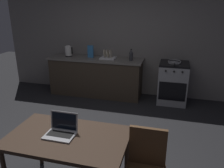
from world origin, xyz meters
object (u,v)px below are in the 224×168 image
at_px(cereal_box, 91,51).
at_px(bottle, 131,55).
at_px(laptop, 61,131).
at_px(electric_kettle, 68,51).
at_px(dish_rack, 108,57).
at_px(stove_oven, 173,83).
at_px(dining_table, 68,142).
at_px(frying_pan, 174,62).
at_px(chair, 146,166).

bearing_deg(cereal_box, bottle, -4.21).
bearing_deg(laptop, electric_kettle, 108.50).
bearing_deg(dish_rack, stove_oven, -0.10).
distance_m(laptop, bottle, 2.86).
xyz_separation_m(dining_table, electric_kettle, (-1.33, 2.90, 0.36)).
height_order(dining_table, dish_rack, dish_rack).
bearing_deg(electric_kettle, dish_rack, 0.00).
bearing_deg(cereal_box, stove_oven, -0.69).
bearing_deg(electric_kettle, laptop, -66.54).
bearing_deg(bottle, dish_rack, 174.65).
xyz_separation_m(laptop, bottle, (0.24, 2.84, 0.24)).
height_order(laptop, frying_pan, laptop).
bearing_deg(electric_kettle, dining_table, -65.35).
relative_size(chair, electric_kettle, 3.55).
bearing_deg(electric_kettle, stove_oven, -0.06).
distance_m(laptop, dish_rack, 2.91).
xyz_separation_m(stove_oven, frying_pan, (-0.01, -0.03, 0.47)).
bearing_deg(chair, laptop, -179.65).
distance_m(dining_table, laptop, 0.14).
relative_size(chair, laptop, 2.81).
bearing_deg(dining_table, laptop, 168.49).
xyz_separation_m(laptop, electric_kettle, (-1.25, 2.89, 0.24)).
bearing_deg(dish_rack, bottle, -5.35).
bearing_deg(dining_table, chair, -1.43).
relative_size(laptop, dish_rack, 0.94).
bearing_deg(laptop, dish_rack, 90.88).
distance_m(electric_kettle, cereal_box, 0.54).
xyz_separation_m(dining_table, cereal_box, (-0.79, 2.92, 0.38)).
bearing_deg(dish_rack, frying_pan, -1.10).
bearing_deg(chair, dish_rack, 115.37).
bearing_deg(frying_pan, dish_rack, 178.90).
bearing_deg(cereal_box, laptop, -76.20).
relative_size(laptop, frying_pan, 0.72).
height_order(stove_oven, cereal_box, cereal_box).
bearing_deg(chair, bottle, 106.17).
height_order(laptop, bottle, bottle).
relative_size(frying_pan, cereal_box, 1.61).
height_order(chair, dish_rack, dish_rack).
height_order(electric_kettle, cereal_box, cereal_box).
distance_m(chair, frying_pan, 2.93).
distance_m(chair, cereal_box, 3.41).
bearing_deg(bottle, chair, -76.49).
height_order(stove_oven, dish_rack, dish_rack).
distance_m(electric_kettle, dish_rack, 0.96).
distance_m(laptop, cereal_box, 3.01).
distance_m(chair, laptop, 0.96).
height_order(frying_pan, dish_rack, dish_rack).
xyz_separation_m(electric_kettle, cereal_box, (0.54, 0.02, 0.02)).
bearing_deg(stove_oven, bottle, -177.04).
height_order(stove_oven, chair, chair).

